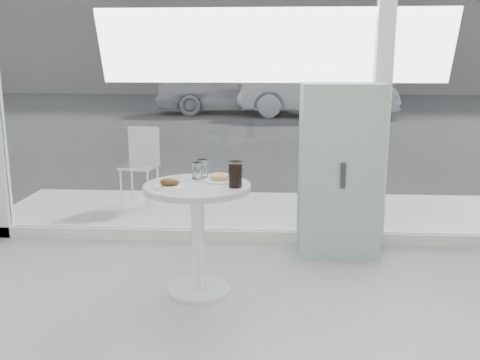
# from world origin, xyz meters

# --- Properties ---
(storefront) EXTENTS (5.00, 0.14, 3.00)m
(storefront) POSITION_xyz_m (0.07, 3.00, 1.71)
(storefront) COLOR white
(storefront) RESTS_ON ground
(main_table) EXTENTS (0.72, 0.72, 0.77)m
(main_table) POSITION_xyz_m (-0.50, 1.90, 0.55)
(main_table) COLOR white
(main_table) RESTS_ON ground
(patio_deck) EXTENTS (5.60, 1.60, 0.05)m
(patio_deck) POSITION_xyz_m (0.00, 3.80, 0.03)
(patio_deck) COLOR silver
(patio_deck) RESTS_ON ground
(street) EXTENTS (40.00, 24.00, 0.00)m
(street) POSITION_xyz_m (0.00, 16.00, -0.00)
(street) COLOR #313131
(street) RESTS_ON ground
(far_building) EXTENTS (40.00, 2.00, 8.00)m
(far_building) POSITION_xyz_m (0.00, 25.00, 4.00)
(far_building) COLOR gray
(far_building) RESTS_ON ground
(mint_cabinet) EXTENTS (0.66, 0.46, 1.41)m
(mint_cabinet) POSITION_xyz_m (0.55, 2.78, 0.70)
(mint_cabinet) COLOR #8DB5A4
(mint_cabinet) RESTS_ON ground
(patio_chair) EXTENTS (0.40, 0.40, 0.83)m
(patio_chair) POSITION_xyz_m (-1.43, 4.09, 0.52)
(patio_chair) COLOR white
(patio_chair) RESTS_ON patio_deck
(car_white) EXTENTS (4.61, 2.58, 1.48)m
(car_white) POSITION_xyz_m (-1.42, 14.85, 0.74)
(car_white) COLOR silver
(car_white) RESTS_ON street
(car_silver) EXTENTS (4.49, 1.68, 1.47)m
(car_silver) POSITION_xyz_m (1.24, 13.99, 0.73)
(car_silver) COLOR #B2B5BA
(car_silver) RESTS_ON street
(plate_fritter) EXTENTS (0.20, 0.20, 0.07)m
(plate_fritter) POSITION_xyz_m (-0.66, 1.80, 0.80)
(plate_fritter) COLOR white
(plate_fritter) RESTS_ON main_table
(plate_donut) EXTENTS (0.22, 0.22, 0.05)m
(plate_donut) POSITION_xyz_m (-0.36, 2.01, 0.79)
(plate_donut) COLOR white
(plate_donut) RESTS_ON main_table
(water_tumbler_a) EXTENTS (0.07, 0.07, 0.12)m
(water_tumbler_a) POSITION_xyz_m (-0.53, 2.07, 0.82)
(water_tumbler_a) COLOR white
(water_tumbler_a) RESTS_ON main_table
(water_tumbler_b) EXTENTS (0.08, 0.08, 0.13)m
(water_tumbler_b) POSITION_xyz_m (-0.49, 2.14, 0.83)
(water_tumbler_b) COLOR white
(water_tumbler_b) RESTS_ON main_table
(cola_glass) EXTENTS (0.09, 0.09, 0.17)m
(cola_glass) POSITION_xyz_m (-0.24, 1.84, 0.85)
(cola_glass) COLOR white
(cola_glass) RESTS_ON main_table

